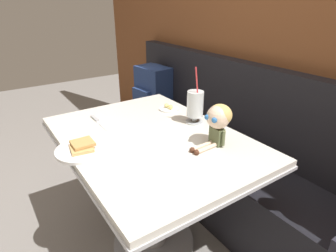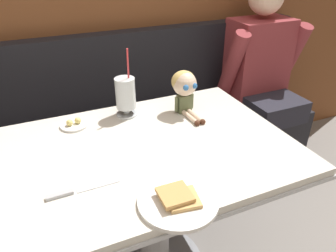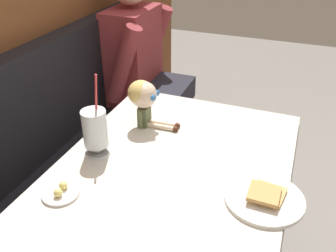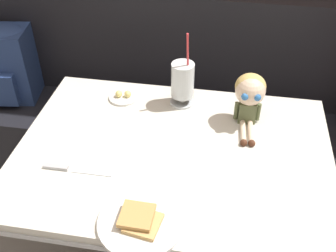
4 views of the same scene
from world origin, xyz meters
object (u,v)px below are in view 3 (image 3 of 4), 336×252
butter_saucer (61,192)px  seated_doll (144,97)px  diner_patron (139,56)px  milkshake_glass (95,131)px  toast_plate (264,197)px

butter_saucer → seated_doll: 0.52m
seated_doll → diner_patron: diner_patron is taller
milkshake_glass → butter_saucer: (-0.24, -0.01, -0.09)m
toast_plate → butter_saucer: size_ratio=2.08×
butter_saucer → seated_doll: (0.50, -0.07, 0.12)m
milkshake_glass → butter_saucer: bearing=-178.2°
toast_plate → milkshake_glass: 0.63m
toast_plate → diner_patron: (1.02, 0.91, -0.01)m
milkshake_glass → diner_patron: (0.99, 0.29, -0.10)m
diner_patron → toast_plate: bearing=-138.2°
milkshake_glass → toast_plate: bearing=-92.9°
toast_plate → butter_saucer: (-0.21, 0.61, -0.00)m
toast_plate → milkshake_glass: milkshake_glass is taller
milkshake_glass → diner_patron: 1.03m
toast_plate → diner_patron: diner_patron is taller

